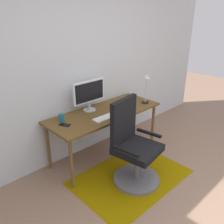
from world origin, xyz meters
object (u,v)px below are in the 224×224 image
object	(u,v)px
monitor	(89,93)
desk_lamp	(146,83)
keyboard	(108,117)
desk	(105,116)
office_chair	(133,151)
cell_phone	(65,125)
coffee_cup	(61,117)
computer_mouse	(125,109)

from	to	relation	value
monitor	desk_lamp	bearing A→B (deg)	-23.83
keyboard	desk_lamp	world-z (taller)	desk_lamp
desk	keyboard	world-z (taller)	keyboard
desk_lamp	office_chair	distance (m)	1.14
keyboard	cell_phone	distance (m)	0.58
desk_lamp	keyboard	bearing A→B (deg)	-179.77
monitor	desk_lamp	xyz separation A→B (m)	(0.81, -0.36, 0.06)
coffee_cup	monitor	bearing A→B (deg)	3.87
coffee_cup	office_chair	world-z (taller)	office_chair
desk_lamp	monitor	bearing A→B (deg)	156.17
computer_mouse	desk_lamp	distance (m)	0.54
monitor	cell_phone	bearing A→B (deg)	-162.36
monitor	desk_lamp	size ratio (longest dim) A/B	1.16
coffee_cup	desk_lamp	distance (m)	1.36
monitor	keyboard	distance (m)	0.44
monitor	computer_mouse	size ratio (longest dim) A/B	4.99
monitor	coffee_cup	bearing A→B (deg)	-176.13
desk	computer_mouse	world-z (taller)	computer_mouse
computer_mouse	cell_phone	distance (m)	0.91
cell_phone	office_chair	world-z (taller)	office_chair
keyboard	desk_lamp	xyz separation A→B (m)	(0.79, 0.00, 0.31)
monitor	office_chair	bearing A→B (deg)	-90.73
keyboard	cell_phone	size ratio (longest dim) A/B	3.07
monitor	cell_phone	distance (m)	0.61
desk_lamp	office_chair	xyz separation A→B (m)	(-0.82, -0.50, -0.61)
desk_lamp	office_chair	world-z (taller)	desk_lamp
monitor	coffee_cup	size ratio (longest dim) A/B	5.16
desk	office_chair	bearing A→B (deg)	-101.43
keyboard	computer_mouse	world-z (taller)	computer_mouse
monitor	keyboard	world-z (taller)	monitor
monitor	office_chair	distance (m)	1.02
keyboard	desk_lamp	bearing A→B (deg)	0.23
computer_mouse	monitor	bearing A→B (deg)	135.23
keyboard	computer_mouse	distance (m)	0.34
coffee_cup	cell_phone	xyz separation A→B (m)	(-0.04, -0.14, -0.05)
desk	coffee_cup	xyz separation A→B (m)	(-0.61, 0.16, 0.11)
monitor	office_chair	xyz separation A→B (m)	(-0.01, -0.86, -0.55)
cell_phone	desk_lamp	world-z (taller)	desk_lamp
coffee_cup	cell_phone	bearing A→B (deg)	-106.91
desk	monitor	xyz separation A→B (m)	(-0.12, 0.19, 0.32)
desk	computer_mouse	size ratio (longest dim) A/B	16.23
keyboard	desk_lamp	distance (m)	0.85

